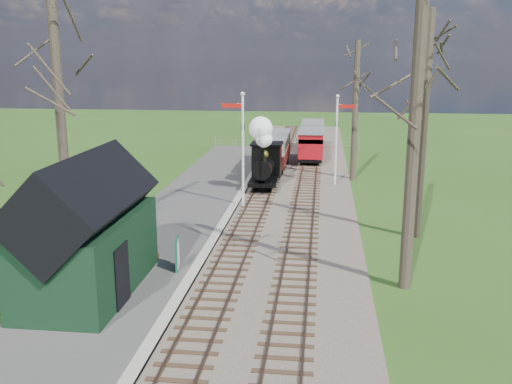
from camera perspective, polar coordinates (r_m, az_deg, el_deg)
ground at (r=16.06m, az=-6.99°, el=-16.71°), size 140.00×140.00×0.00m
distant_hills at (r=81.54m, az=4.98°, el=-3.81°), size 114.40×48.00×22.02m
ballast_bed at (r=36.40m, az=3.15°, el=0.82°), size 8.00×60.00×0.10m
track_near at (r=36.49m, az=1.11°, el=0.95°), size 1.60×60.00×0.15m
track_far at (r=36.34m, az=5.19°, el=0.84°), size 1.60×60.00×0.15m
platform at (r=29.41m, az=-7.25°, el=-2.27°), size 5.00×44.00×0.20m
coping_strip at (r=28.95m, az=-2.82°, el=-2.42°), size 0.40×44.00×0.21m
station_shed at (r=19.95m, az=-16.55°, el=-3.92°), size 3.25×6.30×4.78m
semaphore_near at (r=30.08m, az=-1.45°, el=5.06°), size 1.22×0.24×6.22m
semaphore_far at (r=35.76m, az=8.16°, el=5.85°), size 1.22×0.24×5.72m
bare_trees at (r=23.81m, az=1.54°, el=6.66°), size 15.51×22.39×12.00m
fence_line at (r=50.11m, az=3.04°, el=4.91°), size 12.60×0.08×1.00m
locomotive at (r=34.72m, az=0.87°, el=3.57°), size 1.77×4.13×4.42m
coach at (r=40.76m, az=1.76°, el=4.28°), size 2.06×7.07×2.17m
red_carriage_a at (r=43.94m, az=5.54°, el=4.77°), size 1.91×4.72×2.01m
red_carriage_b at (r=49.39m, az=5.69°, el=5.73°), size 1.91×4.72×2.01m
sign_board at (r=21.66m, az=-7.88°, el=-6.15°), size 0.24×0.83×1.22m
bench at (r=22.40m, az=-10.86°, el=-6.31°), size 0.47×1.31×0.74m
person at (r=22.37m, az=-11.13°, el=-5.37°), size 0.41×0.56×1.41m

